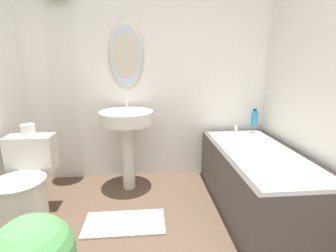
{
  "coord_description": "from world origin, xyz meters",
  "views": [
    {
      "loc": [
        -0.05,
        -0.43,
        1.29
      ],
      "look_at": [
        0.11,
        1.41,
        0.82
      ],
      "focal_mm": 26.0,
      "sensor_mm": 36.0,
      "label": 1
    }
  ],
  "objects_px": {
    "pedestal_sink": "(127,128)",
    "bathtub": "(258,178)",
    "toilet_paper_roll": "(28,130)",
    "shampoo_bottle": "(254,118)",
    "toilet": "(24,190)"
  },
  "relations": [
    {
      "from": "bathtub",
      "to": "toilet_paper_roll",
      "type": "relative_size",
      "value": 13.05
    },
    {
      "from": "pedestal_sink",
      "to": "shampoo_bottle",
      "type": "xyz_separation_m",
      "value": [
        1.39,
        0.14,
        0.04
      ]
    },
    {
      "from": "toilet_paper_roll",
      "to": "pedestal_sink",
      "type": "bearing_deg",
      "value": 21.51
    },
    {
      "from": "shampoo_bottle",
      "to": "toilet_paper_roll",
      "type": "distance_m",
      "value": 2.24
    },
    {
      "from": "pedestal_sink",
      "to": "shampoo_bottle",
      "type": "distance_m",
      "value": 1.4
    },
    {
      "from": "pedestal_sink",
      "to": "bathtub",
      "type": "xyz_separation_m",
      "value": [
        1.2,
        -0.46,
        -0.38
      ]
    },
    {
      "from": "bathtub",
      "to": "toilet",
      "type": "bearing_deg",
      "value": -178.26
    },
    {
      "from": "bathtub",
      "to": "toilet_paper_roll",
      "type": "distance_m",
      "value": 2.05
    },
    {
      "from": "toilet",
      "to": "bathtub",
      "type": "height_order",
      "value": "toilet"
    },
    {
      "from": "bathtub",
      "to": "shampoo_bottle",
      "type": "xyz_separation_m",
      "value": [
        0.2,
        0.6,
        0.42
      ]
    },
    {
      "from": "pedestal_sink",
      "to": "toilet_paper_roll",
      "type": "bearing_deg",
      "value": -158.49
    },
    {
      "from": "pedestal_sink",
      "to": "bathtub",
      "type": "relative_size",
      "value": 0.65
    },
    {
      "from": "bathtub",
      "to": "shampoo_bottle",
      "type": "relative_size",
      "value": 7.46
    },
    {
      "from": "toilet",
      "to": "shampoo_bottle",
      "type": "height_order",
      "value": "shampoo_bottle"
    },
    {
      "from": "pedestal_sink",
      "to": "toilet_paper_roll",
      "type": "distance_m",
      "value": 0.86
    }
  ]
}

